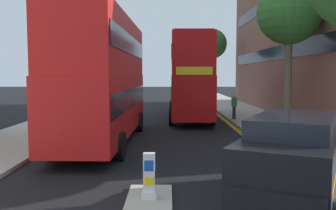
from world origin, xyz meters
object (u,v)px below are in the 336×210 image
(taxi_minivan, at_px, (291,161))
(pedestrian_far, at_px, (233,106))
(keep_left_bollard, at_px, (148,178))
(double_decker_bus_oncoming, at_px, (188,75))
(double_decker_bus_away, at_px, (103,76))

(taxi_minivan, relative_size, pedestrian_far, 3.17)
(keep_left_bollard, height_order, taxi_minivan, taxi_minivan)
(keep_left_bollard, height_order, double_decker_bus_oncoming, double_decker_bus_oncoming)
(double_decker_bus_away, bearing_deg, keep_left_bollard, -72.71)
(double_decker_bus_oncoming, bearing_deg, pedestrian_far, -23.13)
(double_decker_bus_away, distance_m, taxi_minivan, 10.09)
(keep_left_bollard, distance_m, double_decker_bus_away, 8.52)
(keep_left_bollard, xyz_separation_m, taxi_minivan, (3.33, -0.25, 0.46))
(double_decker_bus_oncoming, height_order, pedestrian_far, double_decker_bus_oncoming)
(double_decker_bus_away, relative_size, double_decker_bus_oncoming, 1.00)
(keep_left_bollard, relative_size, double_decker_bus_oncoming, 0.10)
(taxi_minivan, bearing_deg, pedestrian_far, 84.52)
(double_decker_bus_oncoming, xyz_separation_m, taxi_minivan, (1.39, -17.07, -1.96))
(double_decker_bus_oncoming, distance_m, taxi_minivan, 17.24)
(double_decker_bus_away, distance_m, pedestrian_far, 10.84)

